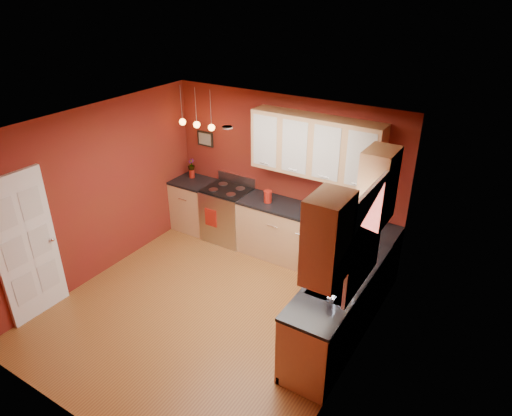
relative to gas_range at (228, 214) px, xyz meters
The scene contains 27 objects.
floor 2.08m from the gas_range, 62.94° to the right, with size 4.20×4.20×0.00m, color #94602B.
ceiling 2.93m from the gas_range, 62.94° to the right, with size 4.00×4.20×0.02m, color white.
wall_back 1.27m from the gas_range, 18.02° to the left, with size 4.00×0.02×2.60m, color maroon.
wall_front 4.09m from the gas_range, 76.73° to the right, with size 4.00×0.02×2.60m, color maroon.
wall_left 2.25m from the gas_range, 120.95° to the right, with size 0.02×4.20×2.60m, color maroon.
wall_right 3.53m from the gas_range, 31.66° to the right, with size 0.02×4.20×2.60m, color maroon.
base_cabinets_back_left 0.73m from the gas_range, behind, with size 0.70×0.60×0.90m, color tan.
base_cabinets_back_right 1.65m from the gas_range, ahead, with size 2.54×0.60×0.90m, color tan.
base_cabinets_right 2.95m from the gas_range, 27.27° to the right, with size 0.60×2.10×0.90m, color tan.
counter_back_left 0.85m from the gas_range, behind, with size 0.70×0.62×0.04m, color black.
counter_back_right 1.71m from the gas_range, ahead, with size 2.54×0.62×0.04m, color black.
counter_right 2.98m from the gas_range, 27.27° to the right, with size 0.62×2.10×0.04m, color black.
gas_range is the anchor object (origin of this frame).
dishwasher_front 2.04m from the gas_range, ahead, with size 0.60×0.02×0.80m, color #ADADB1.
sink 3.05m from the gas_range, 29.78° to the right, with size 0.50×0.70×0.33m.
window 3.48m from the gas_range, 27.40° to the right, with size 0.06×1.02×1.22m.
door_left_wall 3.22m from the gas_range, 109.27° to the right, with size 0.12×0.82×2.05m.
upper_cabinets_back 2.12m from the gas_range, ahead, with size 2.00×0.35×0.90m, color tan.
upper_cabinets_right 3.45m from the gas_range, 28.26° to the right, with size 0.35×1.95×0.90m, color tan.
wall_picture 1.36m from the gas_range, 156.09° to the left, with size 0.32×0.03×0.26m, color black.
pendant_lights 1.62m from the gas_range, behind, with size 0.71×0.11×0.66m.
red_canister 1.00m from the gas_range, ahead, with size 0.13×0.13×0.20m.
red_vase 1.00m from the gas_range, behind, with size 0.09×0.09×0.15m, color maroon.
flowers 1.10m from the gas_range, behind, with size 0.12×0.12×0.22m, color maroon.
coffee_maker 2.51m from the gas_range, ahead, with size 0.20×0.20×0.24m.
soap_pump 3.37m from the gas_range, 34.84° to the right, with size 0.08×0.08×0.18m, color white.
dish_towel 0.35m from the gas_range, 109.59° to the right, with size 0.23×0.02×0.31m, color maroon.
Camera 1 is at (3.20, -3.89, 4.15)m, focal length 32.00 mm.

